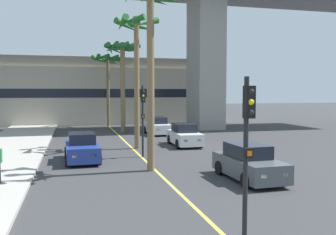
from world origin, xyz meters
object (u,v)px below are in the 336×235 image
(car_queue_second, at_px, (184,135))
(palm_tree_farthest_median, at_px, (150,12))
(traffic_light_median_far, at_px, (143,111))
(palm_tree_mid_median, at_px, (136,42))
(car_queue_fourth, at_px, (157,126))
(car_queue_front, at_px, (248,163))
(car_queue_third, at_px, (82,148))
(traffic_light_median_near, at_px, (247,139))
(palm_tree_far_median, at_px, (108,65))
(palm_tree_near_median, at_px, (122,60))

(car_queue_second, height_order, palm_tree_farthest_median, palm_tree_farthest_median)
(traffic_light_median_far, xyz_separation_m, palm_tree_mid_median, (0.22, 3.36, 4.39))
(car_queue_fourth, bearing_deg, car_queue_front, -89.89)
(car_queue_front, relative_size, palm_tree_farthest_median, 0.46)
(car_queue_third, distance_m, traffic_light_median_near, 13.54)
(car_queue_second, relative_size, traffic_light_median_far, 0.99)
(palm_tree_farthest_median, bearing_deg, car_queue_third, 133.21)
(traffic_light_median_far, bearing_deg, palm_tree_far_median, 90.45)
(car_queue_fourth, bearing_deg, car_queue_third, -120.79)
(car_queue_third, bearing_deg, traffic_light_median_far, 6.29)
(traffic_light_median_far, bearing_deg, palm_tree_near_median, 87.37)
(traffic_light_median_far, bearing_deg, car_queue_front, -62.67)
(traffic_light_median_near, bearing_deg, palm_tree_near_median, 88.74)
(car_queue_second, bearing_deg, traffic_light_median_near, -102.10)
(car_queue_front, xyz_separation_m, car_queue_third, (-6.94, 6.26, 0.00))
(traffic_light_median_near, distance_m, palm_tree_farthest_median, 10.72)
(traffic_light_median_near, relative_size, traffic_light_median_far, 1.00)
(car_queue_third, bearing_deg, car_queue_second, 30.69)
(car_queue_fourth, bearing_deg, palm_tree_mid_median, -112.10)
(car_queue_fourth, height_order, palm_tree_far_median, palm_tree_far_median)
(car_queue_fourth, height_order, traffic_light_median_near, traffic_light_median_near)
(car_queue_second, bearing_deg, car_queue_fourth, 92.54)
(palm_tree_mid_median, bearing_deg, palm_tree_far_median, 91.29)
(palm_tree_near_median, distance_m, palm_tree_farthest_median, 17.57)
(car_queue_third, xyz_separation_m, palm_tree_mid_median, (3.72, 3.74, 6.38))
(car_queue_third, distance_m, palm_tree_mid_median, 8.28)
(palm_tree_far_median, bearing_deg, car_queue_second, -76.25)
(traffic_light_median_far, bearing_deg, palm_tree_farthest_median, -95.16)
(car_queue_fourth, distance_m, palm_tree_farthest_median, 16.88)
(car_queue_front, relative_size, car_queue_second, 1.00)
(traffic_light_median_far, relative_size, palm_tree_mid_median, 0.47)
(palm_tree_far_median, height_order, palm_tree_farthest_median, palm_tree_farthest_median)
(palm_tree_far_median, bearing_deg, car_queue_front, -82.26)
(car_queue_fourth, height_order, palm_tree_mid_median, palm_tree_mid_median)
(car_queue_fourth, bearing_deg, traffic_light_median_far, -106.89)
(car_queue_fourth, xyz_separation_m, traffic_light_median_near, (-3.36, -24.50, 1.99))
(traffic_light_median_near, height_order, palm_tree_farthest_median, palm_tree_farthest_median)
(palm_tree_near_median, bearing_deg, traffic_light_median_far, -92.63)
(car_queue_second, bearing_deg, palm_tree_mid_median, -171.16)
(traffic_light_median_far, relative_size, palm_tree_farthest_median, 0.46)
(traffic_light_median_near, height_order, traffic_light_median_far, same)
(palm_tree_mid_median, relative_size, palm_tree_far_median, 1.12)
(car_queue_fourth, distance_m, palm_tree_near_median, 7.18)
(car_queue_front, xyz_separation_m, car_queue_second, (0.29, 10.55, 0.00))
(car_queue_second, distance_m, palm_tree_far_median, 17.38)
(car_queue_fourth, distance_m, traffic_light_median_near, 24.81)
(palm_tree_near_median, bearing_deg, palm_tree_far_median, 97.47)
(car_queue_second, bearing_deg, palm_tree_near_median, 107.41)
(palm_tree_farthest_median, bearing_deg, palm_tree_far_median, 89.55)
(car_queue_second, distance_m, palm_tree_mid_median, 7.30)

